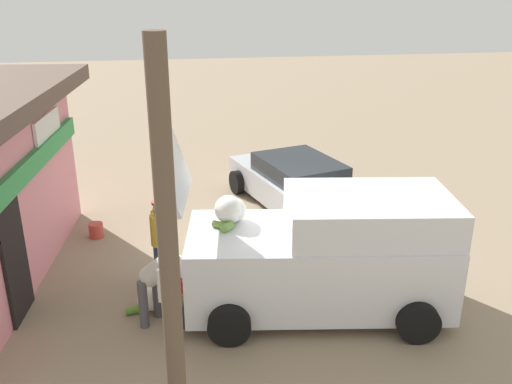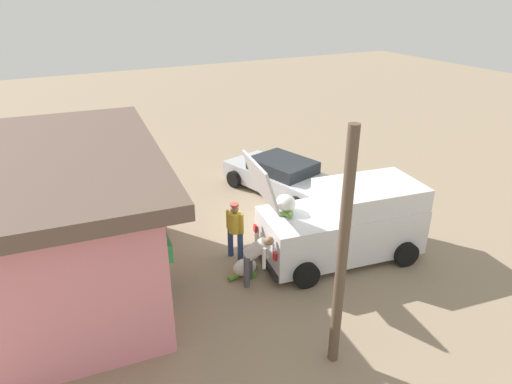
{
  "view_description": "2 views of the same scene",
  "coord_description": "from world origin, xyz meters",
  "px_view_note": "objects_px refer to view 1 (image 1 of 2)",
  "views": [
    {
      "loc": [
        -9.71,
        1.79,
        5.17
      ],
      "look_at": [
        0.37,
        0.16,
        1.22
      ],
      "focal_mm": 38.49,
      "sensor_mm": 36.0,
      "label": 1
    },
    {
      "loc": [
        -10.31,
        6.3,
        6.74
      ],
      "look_at": [
        0.23,
        0.92,
        1.29
      ],
      "focal_mm": 31.72,
      "sensor_mm": 36.0,
      "label": 2
    }
  ],
  "objects_px": {
    "vendor_standing": "(161,238)",
    "customer_bending": "(158,279)",
    "parked_sedan": "(299,185)",
    "unloaded_banana_pile": "(157,298)",
    "delivery_van": "(326,253)",
    "paint_bucket": "(96,230)"
  },
  "relations": [
    {
      "from": "customer_bending",
      "to": "unloaded_banana_pile",
      "type": "bearing_deg",
      "value": 7.75
    },
    {
      "from": "vendor_standing",
      "to": "unloaded_banana_pile",
      "type": "distance_m",
      "value": 1.1
    },
    {
      "from": "vendor_standing",
      "to": "paint_bucket",
      "type": "distance_m",
      "value": 2.71
    },
    {
      "from": "parked_sedan",
      "to": "paint_bucket",
      "type": "bearing_deg",
      "value": 101.3
    },
    {
      "from": "customer_bending",
      "to": "paint_bucket",
      "type": "distance_m",
      "value": 3.8
    },
    {
      "from": "vendor_standing",
      "to": "unloaded_banana_pile",
      "type": "xyz_separation_m",
      "value": [
        -0.81,
        0.11,
        -0.73
      ]
    },
    {
      "from": "delivery_van",
      "to": "vendor_standing",
      "type": "xyz_separation_m",
      "value": [
        1.2,
        2.67,
        -0.08
      ]
    },
    {
      "from": "vendor_standing",
      "to": "delivery_van",
      "type": "bearing_deg",
      "value": -114.3
    },
    {
      "from": "parked_sedan",
      "to": "customer_bending",
      "type": "distance_m",
      "value": 5.52
    },
    {
      "from": "delivery_van",
      "to": "parked_sedan",
      "type": "relative_size",
      "value": 1.01
    },
    {
      "from": "parked_sedan",
      "to": "unloaded_banana_pile",
      "type": "height_order",
      "value": "parked_sedan"
    },
    {
      "from": "vendor_standing",
      "to": "customer_bending",
      "type": "distance_m",
      "value": 1.3
    },
    {
      "from": "delivery_van",
      "to": "customer_bending",
      "type": "relative_size",
      "value": 3.49
    },
    {
      "from": "delivery_van",
      "to": "paint_bucket",
      "type": "relative_size",
      "value": 15.08
    },
    {
      "from": "parked_sedan",
      "to": "paint_bucket",
      "type": "height_order",
      "value": "parked_sedan"
    },
    {
      "from": "delivery_van",
      "to": "parked_sedan",
      "type": "xyz_separation_m",
      "value": [
        4.32,
        -0.59,
        -0.42
      ]
    },
    {
      "from": "delivery_van",
      "to": "vendor_standing",
      "type": "relative_size",
      "value": 2.94
    },
    {
      "from": "parked_sedan",
      "to": "customer_bending",
      "type": "xyz_separation_m",
      "value": [
        -4.42,
        3.3,
        0.25
      ]
    },
    {
      "from": "customer_bending",
      "to": "paint_bucket",
      "type": "xyz_separation_m",
      "value": [
        3.48,
        1.37,
        -0.68
      ]
    },
    {
      "from": "parked_sedan",
      "to": "vendor_standing",
      "type": "relative_size",
      "value": 2.92
    },
    {
      "from": "unloaded_banana_pile",
      "to": "paint_bucket",
      "type": "xyz_separation_m",
      "value": [
        2.99,
        1.31,
        -0.03
      ]
    },
    {
      "from": "parked_sedan",
      "to": "vendor_standing",
      "type": "height_order",
      "value": "vendor_standing"
    }
  ]
}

